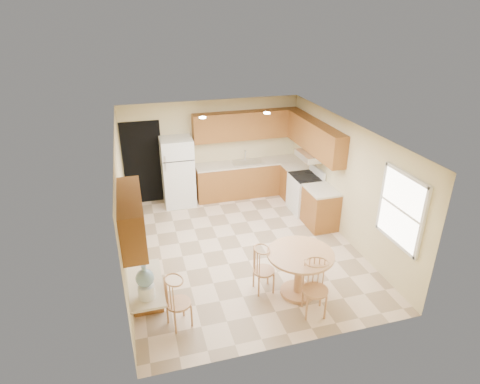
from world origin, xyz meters
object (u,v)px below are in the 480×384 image
object	(u,v)px
water_crock	(146,283)
dining_table	(299,267)
refrigerator	(178,172)
stove	(305,193)
chair_table_b	(318,287)
chair_desk	(179,301)
chair_table_a	(265,268)

from	to	relation	value
water_crock	dining_table	bearing A→B (deg)	7.97
refrigerator	water_crock	size ratio (longest dim) A/B	3.19
stove	water_crock	size ratio (longest dim) A/B	2.03
refrigerator	dining_table	xyz separation A→B (m)	(1.49, -4.08, -0.31)
chair_table_b	chair_desk	distance (m)	2.16
stove	water_crock	xyz separation A→B (m)	(-3.92, -3.21, 0.54)
chair_desk	water_crock	size ratio (longest dim) A/B	1.64
chair_table_a	water_crock	size ratio (longest dim) A/B	1.61
chair_table_a	water_crock	world-z (taller)	water_crock
stove	dining_table	world-z (taller)	stove
stove	chair_table_a	world-z (taller)	stove
chair_table_b	chair_desk	xyz separation A→B (m)	(-2.14, 0.33, -0.04)
dining_table	chair_table_b	xyz separation A→B (m)	(0.05, -0.61, 0.04)
stove	dining_table	xyz separation A→B (m)	(-1.39, -2.86, 0.08)
refrigerator	stove	xyz separation A→B (m)	(2.88, -1.22, -0.39)
refrigerator	chair_table_a	size ratio (longest dim) A/B	1.99
refrigerator	water_crock	xyz separation A→B (m)	(-1.05, -4.43, 0.15)
water_crock	stove	bearing A→B (deg)	39.32
chair_table_a	chair_table_b	size ratio (longest dim) A/B	0.90
chair_table_a	chair_table_b	xyz separation A→B (m)	(0.60, -0.78, 0.06)
refrigerator	chair_table_a	xyz separation A→B (m)	(0.94, -3.91, -0.33)
dining_table	water_crock	distance (m)	2.60
refrigerator	dining_table	bearing A→B (deg)	-70.00
stove	chair_table_b	distance (m)	3.72
chair_table_a	water_crock	distance (m)	2.11
chair_desk	dining_table	bearing A→B (deg)	78.90
chair_table_a	chair_desk	xyz separation A→B (m)	(-1.54, -0.45, 0.01)
stove	dining_table	bearing A→B (deg)	-115.92
dining_table	chair_desk	world-z (taller)	chair_desk
refrigerator	stove	size ratio (longest dim) A/B	1.57
refrigerator	chair_table_b	bearing A→B (deg)	-71.88
water_crock	chair_desk	bearing A→B (deg)	9.13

